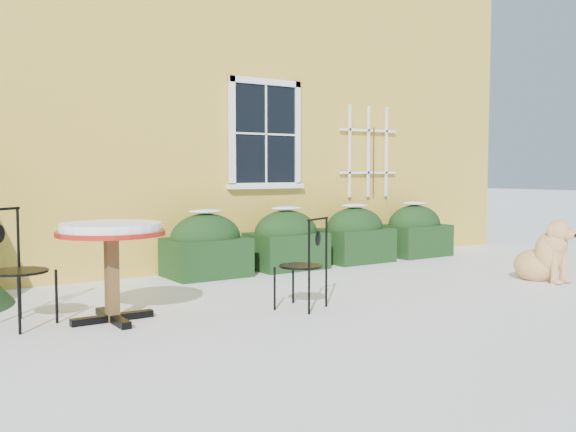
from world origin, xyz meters
TOP-DOWN VIEW (x-y plane):
  - ground at (0.00, 0.00)m, footprint 80.00×80.00m
  - house at (0.00, 7.00)m, footprint 12.40×8.40m
  - hedge_row at (1.65, 2.55)m, footprint 4.95×0.80m
  - bistro_table at (-2.21, 0.69)m, footprint 1.01×1.01m
  - patio_chair_near at (-0.38, 0.13)m, footprint 0.57×0.56m
  - patio_chair_far at (-3.00, 1.02)m, footprint 0.67×0.66m
  - dog at (3.17, -0.23)m, footprint 0.56×0.93m

SIDE VIEW (x-z plane):
  - ground at x=0.00m, z-range 0.00..0.00m
  - dog at x=3.17m, z-range -0.08..0.75m
  - hedge_row at x=1.65m, z-range -0.05..0.86m
  - patio_chair_near at x=-0.38m, z-range 0.00..0.95m
  - patio_chair_far at x=-3.00m, z-range 0.00..1.09m
  - bistro_table at x=-2.21m, z-range 0.31..1.25m
  - house at x=0.00m, z-range 0.02..6.42m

